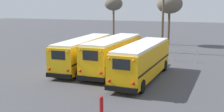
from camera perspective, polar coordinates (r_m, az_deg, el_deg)
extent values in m
plane|color=#424247|center=(26.43, -0.27, -3.54)|extent=(160.00, 160.00, 0.00)
cube|color=yellow|center=(28.41, -5.65, 0.65)|extent=(2.66, 10.70, 2.47)
cube|color=white|center=(28.21, -5.70, 3.32)|extent=(2.46, 10.27, 0.20)
cube|color=black|center=(23.94, -10.78, -3.95)|extent=(2.36, 0.28, 0.36)
cube|color=black|center=(23.60, -10.89, 0.15)|extent=(1.27, 0.07, 0.74)
sphere|color=red|center=(24.24, -12.62, -2.63)|extent=(0.22, 0.22, 0.22)
sphere|color=orange|center=(23.94, -12.77, 1.04)|extent=(0.18, 0.18, 0.18)
sphere|color=red|center=(23.42, -8.97, -2.96)|extent=(0.22, 0.22, 0.22)
sphere|color=orange|center=(23.10, -9.08, 0.83)|extent=(0.18, 0.18, 0.18)
cube|color=black|center=(28.93, -7.76, 0.41)|extent=(0.37, 10.41, 0.14)
cube|color=black|center=(28.00, -3.46, 0.15)|extent=(0.37, 10.41, 0.14)
cylinder|color=black|center=(32.65, -4.50, 0.02)|extent=(0.31, 0.98, 0.97)
cylinder|color=black|center=(31.90, -0.94, -0.20)|extent=(0.31, 0.98, 0.97)
cylinder|color=black|center=(25.60, -11.44, -3.11)|extent=(0.31, 0.98, 0.97)
cylinder|color=black|center=(24.63, -7.08, -3.52)|extent=(0.31, 0.98, 0.97)
cube|color=#EAAA0F|center=(26.85, 0.35, 0.35)|extent=(2.80, 10.09, 2.66)
cube|color=white|center=(26.63, 0.36, 3.39)|extent=(2.59, 9.68, 0.20)
cube|color=black|center=(22.61, -4.41, -4.63)|extent=(2.50, 0.29, 0.36)
cube|color=black|center=(22.21, -4.45, 0.08)|extent=(1.35, 0.08, 0.80)
sphere|color=red|center=(22.87, -6.50, -3.06)|extent=(0.22, 0.22, 0.22)
sphere|color=orange|center=(22.53, -6.60, 1.18)|extent=(0.18, 0.18, 0.18)
sphere|color=red|center=(22.07, -2.31, -3.50)|extent=(0.22, 0.22, 0.22)
sphere|color=orange|center=(21.72, -2.34, 0.89)|extent=(0.18, 0.18, 0.18)
cube|color=black|center=(27.36, -2.05, 0.12)|extent=(0.37, 9.81, 0.14)
cube|color=black|center=(26.46, 2.84, -0.25)|extent=(0.37, 9.81, 0.14)
cylinder|color=black|center=(30.87, 0.93, -0.53)|extent=(0.32, 1.01, 1.00)
cylinder|color=black|center=(30.14, 4.99, -0.85)|extent=(0.32, 1.01, 1.00)
cylinder|color=black|center=(24.27, -5.42, -3.65)|extent=(0.32, 1.01, 1.00)
cylinder|color=black|center=(23.33, -0.42, -4.19)|extent=(0.32, 1.01, 1.00)
cube|color=#E5A00C|center=(24.27, 6.23, -0.94)|extent=(2.89, 10.36, 2.53)
cube|color=white|center=(24.04, 6.29, 2.24)|extent=(2.67, 9.94, 0.20)
cube|color=black|center=(19.79, 1.82, -6.79)|extent=(2.45, 0.32, 0.36)
cube|color=black|center=(19.36, 1.88, -1.74)|extent=(1.32, 0.09, 0.76)
sphere|color=red|center=(19.96, -0.59, -5.09)|extent=(0.22, 0.22, 0.22)
sphere|color=orange|center=(19.59, -0.60, -0.54)|extent=(0.18, 0.18, 0.18)
sphere|color=red|center=(19.35, 4.31, -5.63)|extent=(0.22, 0.22, 0.22)
sphere|color=orange|center=(18.96, 4.38, -0.95)|extent=(0.18, 0.18, 0.18)
cube|color=black|center=(24.67, 3.53, -1.16)|extent=(0.51, 10.04, 0.14)
cube|color=black|center=(24.00, 8.98, -1.60)|extent=(0.51, 10.04, 0.14)
cylinder|color=black|center=(28.40, 6.25, -1.54)|extent=(0.33, 1.05, 1.04)
cylinder|color=black|center=(27.86, 10.65, -1.89)|extent=(0.33, 1.05, 1.04)
cylinder|color=black|center=(21.39, 0.31, -5.52)|extent=(0.33, 1.05, 1.04)
cylinder|color=black|center=(20.67, 6.07, -6.15)|extent=(0.33, 1.05, 1.04)
cylinder|color=brown|center=(37.91, 10.29, 7.68)|extent=(0.31, 0.31, 9.29)
cylinder|color=brown|center=(46.35, 0.31, 6.09)|extent=(0.33, 0.33, 5.65)
ellipsoid|color=#5B5447|center=(46.21, 0.32, 10.59)|extent=(2.94, 2.94, 2.21)
cylinder|color=brown|center=(45.52, 11.46, 5.59)|extent=(0.35, 0.35, 5.32)
ellipsoid|color=#5B5447|center=(45.36, 11.63, 10.32)|extent=(3.98, 3.98, 2.99)
cylinder|color=#939399|center=(36.29, -6.69, 1.39)|extent=(0.06, 0.06, 1.40)
cylinder|color=#939399|center=(35.28, -3.17, 1.18)|extent=(0.06, 0.06, 1.40)
cylinder|color=#939399|center=(34.41, 0.54, 0.96)|extent=(0.06, 0.06, 1.40)
cylinder|color=#939399|center=(33.69, 4.43, 0.72)|extent=(0.06, 0.06, 1.40)
cylinder|color=#939399|center=(33.13, 8.47, 0.47)|extent=(0.06, 0.06, 1.40)
cylinder|color=#939399|center=(32.74, 12.62, 0.21)|extent=(0.06, 0.06, 1.40)
cylinder|color=#939399|center=(32.53, 16.85, -0.06)|extent=(0.06, 0.06, 1.40)
cylinder|color=#939399|center=(33.57, 4.45, 1.90)|extent=(14.54, 0.04, 0.04)
cylinder|color=#B21414|center=(17.09, -2.18, -10.07)|extent=(0.24, 0.24, 0.85)
sphere|color=#B21414|center=(16.92, -2.19, -8.50)|extent=(0.23, 0.23, 0.23)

